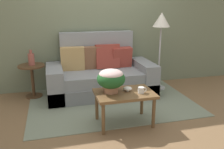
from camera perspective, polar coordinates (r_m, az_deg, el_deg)
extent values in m
plane|color=brown|center=(4.11, 0.44, -7.32)|extent=(14.00, 14.00, 0.00)
cube|color=slate|center=(4.86, -3.05, 13.18)|extent=(6.40, 0.12, 2.76)
cube|color=gray|center=(4.23, -0.04, -6.54)|extent=(2.78, 1.86, 0.01)
cube|color=slate|center=(4.55, -2.52, -3.22)|extent=(1.97, 0.92, 0.25)
cube|color=gray|center=(4.46, -2.50, -0.57)|extent=(1.42, 0.83, 0.20)
cube|color=gray|center=(4.76, -3.57, 4.62)|extent=(1.42, 0.17, 0.91)
cube|color=gray|center=(4.41, -13.37, -2.00)|extent=(0.28, 0.92, 0.59)
cube|color=gray|center=(4.74, 7.51, -0.40)|extent=(0.28, 0.92, 0.59)
cube|color=brown|center=(4.59, -5.12, 3.95)|extent=(0.43, 0.17, 0.43)
cube|color=#93382D|center=(4.64, -1.08, 4.35)|extent=(0.46, 0.21, 0.47)
cube|color=#93382D|center=(4.72, 2.28, 4.11)|extent=(0.39, 0.21, 0.40)
cube|color=tan|center=(4.54, -9.32, 3.72)|extent=(0.45, 0.19, 0.44)
cylinder|color=brown|center=(3.17, -2.08, -10.53)|extent=(0.05, 0.05, 0.44)
cylinder|color=brown|center=(3.38, 9.84, -9.01)|extent=(0.05, 0.05, 0.44)
cylinder|color=brown|center=(3.56, -3.62, -7.44)|extent=(0.05, 0.05, 0.44)
cylinder|color=brown|center=(3.74, 7.11, -6.29)|extent=(0.05, 0.05, 0.44)
cube|color=brown|center=(3.35, 2.98, -4.54)|extent=(0.81, 0.54, 0.04)
cylinder|color=#4C331E|center=(4.70, -17.97, -4.85)|extent=(0.31, 0.31, 0.03)
cylinder|color=#4C331E|center=(4.61, -18.28, -1.52)|extent=(0.06, 0.06, 0.55)
cylinder|color=#4C331E|center=(4.54, -18.61, 1.96)|extent=(0.47, 0.47, 0.03)
cylinder|color=#B2B2B7|center=(4.99, 10.78, -3.07)|extent=(0.30, 0.30, 0.03)
cylinder|color=#B2B2B7|center=(4.82, 11.17, 3.87)|extent=(0.03, 0.03, 1.21)
cone|color=beige|center=(4.72, 11.67, 12.63)|extent=(0.33, 0.33, 0.27)
cylinder|color=#A36B4C|center=(3.32, -0.23, -3.35)|extent=(0.20, 0.20, 0.11)
ellipsoid|color=#1E5123|center=(3.27, -0.23, -1.06)|extent=(0.39, 0.39, 0.26)
ellipsoid|color=beige|center=(3.26, -0.23, 0.02)|extent=(0.33, 0.33, 0.14)
cylinder|color=white|center=(3.32, 6.89, -3.70)|extent=(0.09, 0.09, 0.09)
torus|color=white|center=(3.34, 7.77, -3.61)|extent=(0.06, 0.01, 0.06)
cylinder|color=silver|center=(3.39, 3.71, -3.76)|extent=(0.05, 0.05, 0.02)
ellipsoid|color=silver|center=(3.38, 3.72, -3.33)|extent=(0.12, 0.12, 0.06)
cylinder|color=#934C42|center=(4.51, -18.59, 3.43)|extent=(0.11, 0.11, 0.21)
cylinder|color=#934C42|center=(4.48, -18.75, 5.14)|extent=(0.05, 0.05, 0.07)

